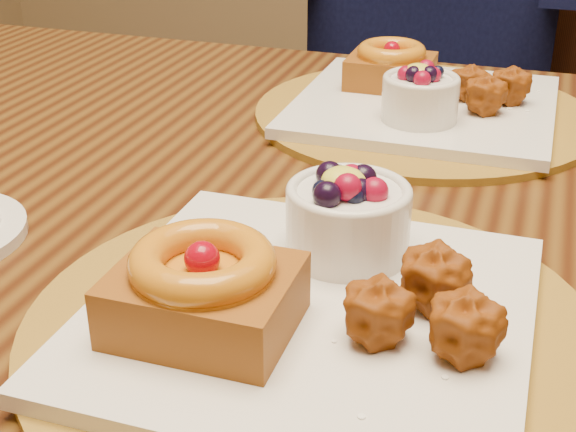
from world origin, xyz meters
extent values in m
cube|color=#341709|center=(0.06, -0.05, 0.73)|extent=(1.60, 0.90, 0.04)
cylinder|color=#341709|center=(-0.66, 0.32, 0.36)|extent=(0.06, 0.06, 0.71)
cylinder|color=brown|center=(0.06, -0.27, 0.76)|extent=(0.38, 0.38, 0.01)
cube|color=silver|center=(0.06, -0.27, 0.77)|extent=(0.28, 0.28, 0.01)
cube|color=#541D07|center=(0.01, -0.32, 0.79)|extent=(0.11, 0.09, 0.04)
torus|color=#B7610B|center=(0.01, -0.32, 0.82)|extent=(0.09, 0.09, 0.02)
sphere|color=maroon|center=(0.01, -0.32, 0.82)|extent=(0.02, 0.02, 0.02)
sphere|color=#8D3D0A|center=(0.14, -0.25, 0.79)|extent=(0.04, 0.04, 0.04)
sphere|color=#8D3D0A|center=(0.11, -0.29, 0.79)|extent=(0.04, 0.04, 0.04)
sphere|color=#8D3D0A|center=(0.16, -0.29, 0.79)|extent=(0.04, 0.04, 0.04)
cylinder|color=silver|center=(0.07, -0.20, 0.80)|extent=(0.09, 0.09, 0.05)
torus|color=silver|center=(0.07, -0.20, 0.82)|extent=(0.09, 0.09, 0.01)
ellipsoid|color=yellow|center=(0.06, -0.20, 0.83)|extent=(0.03, 0.03, 0.02)
cylinder|color=brown|center=(0.06, 0.17, 0.76)|extent=(0.38, 0.38, 0.01)
cube|color=silver|center=(0.06, 0.17, 0.77)|extent=(0.28, 0.28, 0.01)
cube|color=#541D07|center=(0.02, 0.21, 0.79)|extent=(0.10, 0.08, 0.04)
torus|color=#B7610B|center=(0.02, 0.21, 0.82)|extent=(0.08, 0.08, 0.02)
sphere|color=maroon|center=(0.02, 0.21, 0.82)|extent=(0.02, 0.02, 0.02)
sphere|color=#8D3D0A|center=(0.13, 0.15, 0.79)|extent=(0.04, 0.04, 0.04)
sphere|color=#8D3D0A|center=(0.11, 0.19, 0.79)|extent=(0.04, 0.04, 0.04)
sphere|color=#8D3D0A|center=(0.15, 0.19, 0.79)|extent=(0.04, 0.04, 0.04)
cylinder|color=silver|center=(0.07, 0.10, 0.80)|extent=(0.08, 0.08, 0.04)
torus|color=silver|center=(0.07, 0.10, 0.82)|extent=(0.08, 0.08, 0.01)
ellipsoid|color=yellow|center=(0.06, 0.10, 0.83)|extent=(0.03, 0.03, 0.02)
cube|color=black|center=(0.12, 0.83, 0.42)|extent=(0.41, 0.41, 0.04)
cylinder|color=black|center=(-0.06, 0.65, 0.20)|extent=(0.03, 0.03, 0.40)
cylinder|color=black|center=(0.30, 0.65, 0.20)|extent=(0.03, 0.03, 0.40)
cylinder|color=black|center=(-0.06, 1.01, 0.20)|extent=(0.03, 0.03, 0.40)
cylinder|color=black|center=(0.29, 1.01, 0.20)|extent=(0.03, 0.03, 0.40)
cube|color=black|center=(0.12, 1.02, 0.64)|extent=(0.41, 0.03, 0.43)
camera|label=1|loc=(0.19, -0.69, 1.06)|focal=50.00mm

